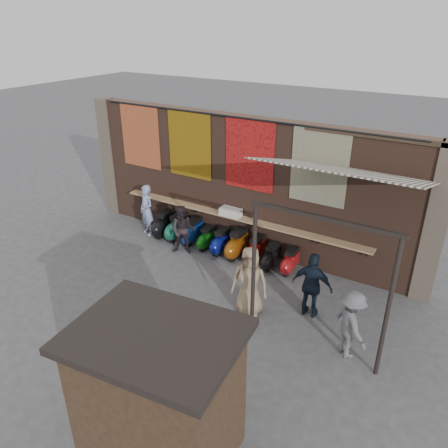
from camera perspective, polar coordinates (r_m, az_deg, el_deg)
name	(u,v)px	position (r m, az deg, el deg)	size (l,w,h in m)	color
ground	(192,287)	(11.62, -4.23, -8.21)	(70.00, 70.00, 0.00)	#474749
brick_wall	(243,185)	(12.75, 2.49, 5.15)	(10.00, 0.40, 4.00)	brown
pier_left	(112,157)	(15.78, -14.45, 8.43)	(0.50, 0.50, 4.00)	#4C4238
pier_right	(436,225)	(11.41, 25.98, -0.12)	(0.50, 0.50, 4.00)	#4C4238
eating_counter	(236,217)	(12.80, 1.61, 0.88)	(8.00, 0.32, 0.05)	#9E7A51
shelf_box	(231,212)	(12.80, 0.87, 1.57)	(0.63, 0.33, 0.23)	white
tapestry_redgold	(140,136)	(14.29, -10.86, 11.19)	(1.50, 0.02, 2.00)	maroon
tapestry_sun	(190,145)	(13.13, -4.51, 10.29)	(1.50, 0.02, 2.00)	orange
tapestry_orange	(249,155)	(12.11, 3.33, 9.01)	(1.50, 0.02, 2.00)	#B11E16
tapestry_multi	(319,167)	(11.36, 12.32, 7.32)	(1.50, 0.02, 2.00)	#286792
hang_rail	(240,118)	(12.00, 2.13, 13.70)	(0.06, 0.06, 9.50)	black
scooter_stool_0	(164,224)	(14.10, -7.83, -0.03)	(0.38, 0.85, 0.81)	black
scooter_stool_1	(178,227)	(13.83, -6.08, -0.42)	(0.39, 0.88, 0.83)	#175D45
scooter_stool_2	(193,231)	(13.56, -4.10, -0.97)	(0.38, 0.84, 0.80)	navy
scooter_stool_3	(207,238)	(13.26, -2.24, -1.86)	(0.32, 0.71, 0.68)	#0D5E0F
scooter_stool_4	(221,242)	(12.96, -0.36, -2.35)	(0.36, 0.79, 0.75)	navy
scooter_stool_5	(237,244)	(12.73, 1.74, -2.68)	(0.40, 0.89, 0.85)	#803F0B
scooter_stool_6	(256,250)	(12.55, 4.23, -3.38)	(0.36, 0.81, 0.77)	#9F110C
scooter_stool_7	(271,257)	(12.30, 6.20, -4.26)	(0.34, 0.75, 0.72)	black
scooter_stool_8	(290,261)	(12.16, 8.66, -4.84)	(0.33, 0.74, 0.71)	#A71618
diner_left	(147,210)	(14.15, -10.04, 1.80)	(0.61, 0.40, 1.66)	#8E9CCF
diner_right	(183,230)	(12.88, -5.37, -0.81)	(0.73, 0.57, 1.50)	#292025
shopper_navy	(312,286)	(10.36, 11.44, -7.89)	(0.97, 0.40, 1.65)	black
shopper_grey	(351,324)	(9.47, 16.25, -12.45)	(1.01, 0.58, 1.56)	#5D5C62
shopper_tan	(250,282)	(10.22, 3.35, -7.54)	(0.85, 0.56, 1.75)	#987D60
market_stall	(160,400)	(7.23, -8.32, -21.74)	(2.16, 1.62, 2.34)	black
stall_roof	(155,336)	(6.39, -9.03, -14.23)	(2.42, 1.86, 0.12)	black
stall_sign	(186,339)	(7.38, -4.94, -14.73)	(1.20, 0.04, 0.50)	gold
stall_shelf	(188,378)	(7.95, -4.70, -19.36)	(1.79, 0.10, 0.06)	#473321
awning_canvas	(350,171)	(9.43, 16.19, 6.62)	(3.20, 3.40, 0.03)	beige
awning_ledger	(373,136)	(10.81, 18.88, 10.86)	(3.30, 0.08, 0.12)	#33261C
awning_header	(323,218)	(8.25, 12.85, 0.75)	(3.00, 0.08, 0.08)	black
awning_post_left	(254,269)	(9.43, 3.89, -5.82)	(0.09, 0.09, 3.10)	black
awning_post_right	(388,310)	(8.74, 20.63, -10.45)	(0.09, 0.09, 3.10)	black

